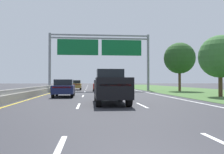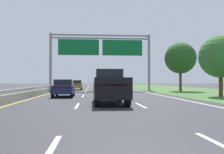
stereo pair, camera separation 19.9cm
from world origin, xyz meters
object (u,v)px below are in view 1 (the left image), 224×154
(overhead_sign_gantry, at_px, (100,50))
(roadside_tree_mid, at_px, (180,58))
(pickup_truck_black, at_px, (111,87))
(car_navy_left_lane_sedan, at_px, (64,88))
(car_gold_left_lane_sedan, at_px, (76,85))
(car_grey_right_lane_sedan, at_px, (112,84))
(car_red_centre_lane_sedan, at_px, (99,85))
(roadside_tree_near, at_px, (220,57))

(overhead_sign_gantry, bearing_deg, roadside_tree_mid, -14.93)
(pickup_truck_black, distance_m, car_navy_left_lane_sedan, 7.80)
(car_gold_left_lane_sedan, bearing_deg, overhead_sign_gantry, -135.59)
(car_navy_left_lane_sedan, relative_size, car_gold_left_lane_sedan, 1.00)
(car_grey_right_lane_sedan, bearing_deg, roadside_tree_mid, -159.24)
(pickup_truck_black, bearing_deg, car_red_centre_lane_sedan, -0.35)
(pickup_truck_black, relative_size, car_grey_right_lane_sedan, 1.22)
(pickup_truck_black, distance_m, car_red_centre_lane_sedan, 19.84)
(car_grey_right_lane_sedan, relative_size, car_red_centre_lane_sedan, 1.00)
(overhead_sign_gantry, xyz_separation_m, car_grey_right_lane_sedan, (3.38, 16.61, -5.25))
(pickup_truck_black, distance_m, roadside_tree_near, 12.18)
(roadside_tree_mid, bearing_deg, car_navy_left_lane_sedan, -145.37)
(car_navy_left_lane_sedan, height_order, roadside_tree_mid, roadside_tree_mid)
(car_navy_left_lane_sedan, distance_m, car_gold_left_lane_sedan, 17.03)
(car_red_centre_lane_sedan, bearing_deg, overhead_sign_gantry, -17.85)
(car_navy_left_lane_sedan, bearing_deg, roadside_tree_near, -96.90)
(overhead_sign_gantry, distance_m, car_navy_left_lane_sedan, 14.79)
(pickup_truck_black, bearing_deg, roadside_tree_mid, -33.38)
(pickup_truck_black, distance_m, car_grey_right_lane_sedan, 36.94)
(car_grey_right_lane_sedan, bearing_deg, car_gold_left_lane_sedan, 150.11)
(overhead_sign_gantry, bearing_deg, car_grey_right_lane_sedan, 78.49)
(pickup_truck_black, relative_size, roadside_tree_mid, 0.79)
(overhead_sign_gantry, height_order, roadside_tree_mid, overhead_sign_gantry)
(roadside_tree_mid, bearing_deg, roadside_tree_near, -93.57)
(pickup_truck_black, relative_size, car_red_centre_lane_sedan, 1.22)
(overhead_sign_gantry, height_order, car_gold_left_lane_sedan, overhead_sign_gantry)
(car_grey_right_lane_sedan, bearing_deg, overhead_sign_gantry, 167.73)
(car_gold_left_lane_sedan, xyz_separation_m, roadside_tree_near, (14.15, -18.39, 2.84))
(pickup_truck_black, distance_m, car_gold_left_lane_sedan, 24.18)
(overhead_sign_gantry, height_order, car_navy_left_lane_sedan, overhead_sign_gantry)
(car_red_centre_lane_sedan, bearing_deg, roadside_tree_mid, -102.81)
(car_navy_left_lane_sedan, relative_size, roadside_tree_near, 0.79)
(car_navy_left_lane_sedan, relative_size, car_grey_right_lane_sedan, 1.00)
(pickup_truck_black, height_order, roadside_tree_near, roadside_tree_near)
(pickup_truck_black, relative_size, car_gold_left_lane_sedan, 1.22)
(car_red_centre_lane_sedan, xyz_separation_m, roadside_tree_near, (10.47, -14.31, 2.84))
(car_gold_left_lane_sedan, bearing_deg, pickup_truck_black, -172.21)
(pickup_truck_black, xyz_separation_m, roadside_tree_mid, (11.27, 17.20, 3.58))
(car_gold_left_lane_sedan, relative_size, roadside_tree_near, 0.79)
(pickup_truck_black, height_order, roadside_tree_mid, roadside_tree_mid)
(car_grey_right_lane_sedan, distance_m, car_gold_left_lane_sedan, 14.71)
(car_navy_left_lane_sedan, bearing_deg, car_grey_right_lane_sedan, -15.04)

